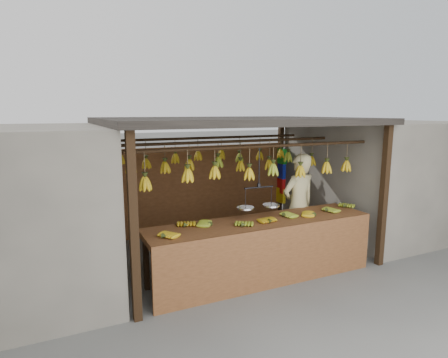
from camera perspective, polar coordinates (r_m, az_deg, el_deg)
ground at (r=6.86m, az=1.08°, el=-11.16°), size 80.00×80.00×0.00m
stall at (r=6.70m, az=-0.10°, el=5.69°), size 4.30×3.30×2.40m
neighbor_right at (r=8.71m, az=22.90°, el=0.48°), size 3.00×3.00×2.30m
counter at (r=5.58m, az=6.31°, el=-8.54°), size 3.58×0.80×0.96m
hanging_bananas at (r=6.44m, az=1.06°, el=2.36°), size 3.60×2.26×0.39m
balance_scale at (r=5.65m, az=5.28°, el=-3.67°), size 0.69×0.28×0.92m
vendor at (r=6.59m, az=11.27°, el=-4.00°), size 0.71×0.51×1.81m
bag_bundles at (r=8.66m, az=8.73°, el=0.28°), size 0.08×0.26×1.25m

